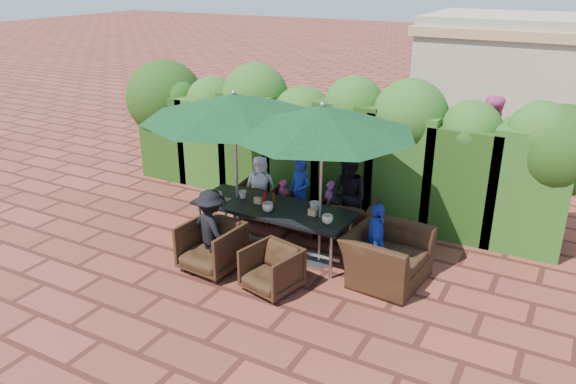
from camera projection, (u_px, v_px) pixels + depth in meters
The scene contains 32 objects.
ground at pixel (262, 254), 8.73m from camera, with size 80.00×80.00×0.00m, color brown.
dining_table at pixel (273, 211), 8.60m from camera, with size 2.49×0.90×0.75m.
umbrella_left at pixel (234, 106), 8.40m from camera, with size 2.82×2.82×2.46m.
umbrella_right at pixel (322, 120), 7.68m from camera, with size 2.67×2.67×2.46m.
chair_far_left at pixel (259, 198), 9.91m from camera, with size 0.69×0.65×0.71m, color black.
chair_far_mid at pixel (307, 210), 9.46m from camera, with size 0.68×0.64×0.70m, color black.
chair_far_right at pixel (351, 218), 9.12m from camera, with size 0.71×0.67×0.73m, color black.
chair_near_left at pixel (211, 244), 8.16m from camera, with size 0.78×0.73×0.80m, color black.
chair_near_right at pixel (272, 267), 7.65m from camera, with size 0.68×0.63×0.69m, color black.
chair_end_right at pixel (387, 248), 7.84m from camera, with size 1.14×0.74×1.00m, color black.
adult_far_left at pixel (260, 187), 9.86m from camera, with size 0.55×0.33×1.12m, color white.
adult_far_mid at pixel (300, 193), 9.48m from camera, with size 0.44×0.36×1.23m, color #1F37AA.
adult_far_right at pixel (348, 198), 9.04m from camera, with size 0.67×0.41×1.40m, color black.
adult_near_left at pixel (212, 230), 8.15m from camera, with size 0.78×0.36×1.22m, color black.
adult_end_right at pixel (376, 243), 7.82m from camera, with size 0.68×0.34×1.16m, color #1F37AA.
child_left at pixel (283, 201), 9.74m from camera, with size 0.27×0.22×0.76m, color #E55194.
child_right at pixel (330, 207), 9.32m from camera, with size 0.32×0.26×0.90m, color #9D4BA3.
pedestrian_a at pixel (435, 143), 11.29m from camera, with size 1.63×0.58×1.74m, color #217C36.
pedestrian_b at pixel (487, 144), 10.90m from camera, with size 0.93×0.57×1.93m, color #E55194.
pedestrian_c at pixel (522, 153), 10.51m from camera, with size 1.17×0.54×1.83m, color gray.
cup_a at pixel (218, 195), 8.85m from camera, with size 0.14×0.14×0.11m, color beige.
cup_b at pixel (243, 195), 8.87m from camera, with size 0.13×0.13×0.12m, color beige.
cup_c at pixel (268, 207), 8.39m from camera, with size 0.17×0.17×0.14m, color beige.
cup_d at pixel (314, 206), 8.41m from camera, with size 0.15×0.15×0.14m, color beige.
cup_e at pixel (327, 219), 7.99m from camera, with size 0.16×0.16×0.13m, color beige.
ketchup_bottle at pixel (265, 198), 8.68m from camera, with size 0.04×0.04×0.17m, color #B20C0A.
sauce_bottle at pixel (274, 198), 8.67m from camera, with size 0.04×0.04×0.17m, color #4C230C.
serving_tray at pixel (218, 200), 8.81m from camera, with size 0.35×0.25×0.02m, color #98744A.
number_block_left at pixel (258, 200), 8.68m from camera, with size 0.12×0.06×0.10m, color tan.
number_block_right at pixel (312, 212), 8.25m from camera, with size 0.12×0.06×0.10m, color tan.
hedge_wall at pixel (320, 134), 10.19m from camera, with size 9.10×1.60×2.52m.
building at pixel (563, 93), 12.26m from camera, with size 6.20×3.08×3.20m.
Camera 1 is at (4.08, -6.59, 4.15)m, focal length 35.00 mm.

